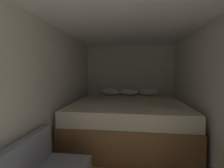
{
  "coord_description": "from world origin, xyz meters",
  "views": [
    {
      "loc": [
        0.1,
        -0.52,
        1.41
      ],
      "look_at": [
        -0.29,
        2.46,
        1.2
      ],
      "focal_mm": 26.01,
      "sensor_mm": 36.0,
      "label": 1
    }
  ],
  "objects": [
    {
      "name": "wall_back",
      "position": [
        0.0,
        3.9,
        1.07
      ],
      "size": [
        2.41,
        0.05,
        2.13
      ],
      "primitive_type": "cube",
      "color": "silver",
      "rests_on": "ground"
    },
    {
      "name": "wall_left",
      "position": [
        -1.18,
        1.55,
        1.07
      ],
      "size": [
        0.05,
        4.64,
        2.13
      ],
      "primitive_type": "cube",
      "color": "silver",
      "rests_on": "ground"
    },
    {
      "name": "ceiling_slab",
      "position": [
        0.0,
        1.55,
        2.16
      ],
      "size": [
        2.41,
        4.64,
        0.05
      ],
      "primitive_type": "cube",
      "color": "white",
      "rests_on": "wall_left"
    },
    {
      "name": "bed",
      "position": [
        0.0,
        2.8,
        0.42
      ],
      "size": [
        2.19,
        2.07,
        1.0
      ],
      "color": "brown",
      "rests_on": "ground"
    }
  ]
}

